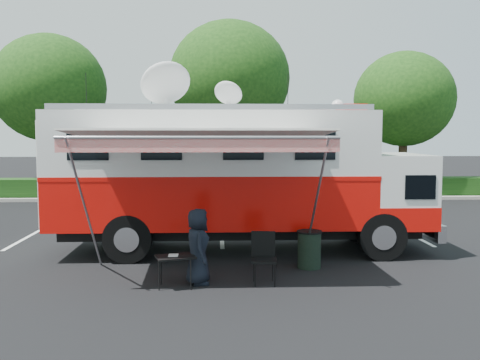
% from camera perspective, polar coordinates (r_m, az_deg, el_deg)
% --- Properties ---
extents(ground_plane, '(120.00, 120.00, 0.00)m').
position_cam_1_polar(ground_plane, '(14.70, 0.08, -7.57)').
color(ground_plane, black).
rests_on(ground_plane, ground).
extents(back_border, '(60.00, 6.14, 8.87)m').
position_cam_1_polar(back_border, '(27.36, 1.29, 8.78)').
color(back_border, '#9E998E').
rests_on(back_border, ground_plane).
extents(stall_lines, '(24.12, 5.50, 0.01)m').
position_cam_1_polar(stall_lines, '(17.63, -1.98, -5.45)').
color(stall_lines, silver).
rests_on(stall_lines, ground_plane).
extents(command_truck, '(10.06, 2.77, 4.83)m').
position_cam_1_polar(command_truck, '(14.39, -0.26, 0.50)').
color(command_truck, black).
rests_on(command_truck, ground_plane).
extents(awning, '(5.49, 2.82, 3.32)m').
position_cam_1_polar(awning, '(11.47, -4.23, 4.57)').
color(awning, white).
rests_on(awning, ground_plane).
extents(person, '(0.64, 0.87, 1.62)m').
position_cam_1_polar(person, '(11.63, -4.49, -10.98)').
color(person, black).
rests_on(person, ground_plane).
extents(folding_table, '(0.91, 0.75, 0.67)m').
position_cam_1_polar(folding_table, '(11.26, -6.90, -8.27)').
color(folding_table, black).
rests_on(folding_table, ground_plane).
extents(folding_chair, '(0.58, 0.60, 1.09)m').
position_cam_1_polar(folding_chair, '(11.56, 2.54, -7.75)').
color(folding_chair, black).
rests_on(folding_chair, ground_plane).
extents(trash_bin, '(0.60, 0.60, 0.89)m').
position_cam_1_polar(trash_bin, '(12.92, 7.40, -7.34)').
color(trash_bin, black).
rests_on(trash_bin, ground_plane).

